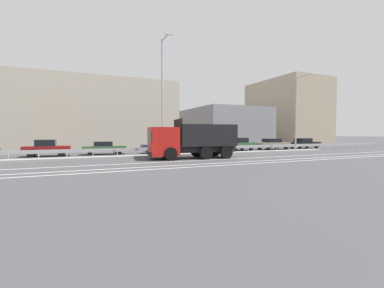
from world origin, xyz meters
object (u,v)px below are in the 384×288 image
at_px(median_road_sign, 204,142).
at_px(street_lamp_2, 297,109).
at_px(street_lamp_1, 163,93).
at_px(parked_car_4, 161,146).
at_px(parked_car_5, 204,145).
at_px(dump_truck, 181,143).
at_px(parked_car_2, 47,148).
at_px(parked_car_8, 304,143).
at_px(parked_car_3, 104,148).
at_px(parked_car_6, 239,144).
at_px(parked_car_7, 272,144).

bearing_deg(median_road_sign, street_lamp_2, -1.67).
height_order(street_lamp_1, parked_car_4, street_lamp_1).
height_order(street_lamp_2, parked_car_5, street_lamp_2).
distance_m(median_road_sign, parked_car_4, 5.24).
distance_m(dump_truck, median_road_sign, 4.32).
bearing_deg(street_lamp_1, street_lamp_2, -0.65).
height_order(parked_car_2, parked_car_8, parked_car_2).
height_order(parked_car_3, parked_car_4, parked_car_4).
height_order(parked_car_2, parked_car_4, parked_car_2).
bearing_deg(parked_car_3, parked_car_5, 91.56).
bearing_deg(dump_truck, parked_car_8, -66.86).
relative_size(parked_car_3, parked_car_4, 1.00).
relative_size(parked_car_6, parked_car_7, 0.87).
distance_m(parked_car_5, parked_car_6, 4.59).
bearing_deg(parked_car_3, parked_car_8, 90.64).
bearing_deg(median_road_sign, street_lamp_1, -177.85).
height_order(dump_truck, parked_car_3, dump_truck).
bearing_deg(street_lamp_1, parked_car_7, 14.44).
height_order(dump_truck, parked_car_2, dump_truck).
distance_m(street_lamp_1, parked_car_7, 17.54).
distance_m(street_lamp_1, parked_car_5, 9.53).
relative_size(dump_truck, parked_car_7, 1.68).
xyz_separation_m(street_lamp_2, parked_car_5, (-9.53, 4.95, -4.14)).
relative_size(median_road_sign, parked_car_4, 0.55).
bearing_deg(parked_car_5, median_road_sign, -21.32).
bearing_deg(parked_car_3, median_road_sign, 64.43).
relative_size(dump_truck, parked_car_3, 1.82).
bearing_deg(parked_car_2, parked_car_3, 92.73).
bearing_deg(street_lamp_1, parked_car_5, 36.22).
height_order(parked_car_4, parked_car_7, parked_car_7).
bearing_deg(parked_car_4, parked_car_8, -87.26).
relative_size(street_lamp_1, parked_car_7, 2.34).
bearing_deg(parked_car_4, parked_car_6, -87.57).
bearing_deg(parked_car_5, parked_car_4, -80.51).
bearing_deg(parked_car_8, parked_car_3, -88.16).
bearing_deg(median_road_sign, parked_car_5, 64.14).
bearing_deg(parked_car_4, parked_car_3, 87.99).
height_order(dump_truck, parked_car_6, dump_truck).
distance_m(parked_car_2, parked_car_4, 10.85).
distance_m(parked_car_4, parked_car_6, 9.96).
height_order(dump_truck, street_lamp_2, street_lamp_2).
xyz_separation_m(dump_truck, parked_car_6, (10.26, 6.68, -0.54)).
relative_size(dump_truck, street_lamp_1, 0.72).
bearing_deg(parked_car_5, parked_car_3, -85.52).
bearing_deg(parked_car_5, street_lamp_2, 67.09).
xyz_separation_m(dump_truck, parked_car_4, (0.30, 6.72, -0.61)).
xyz_separation_m(street_lamp_1, parked_car_3, (-4.72, 4.78, -5.12)).
xyz_separation_m(parked_car_5, parked_car_8, (15.47, -0.45, -0.01)).
bearing_deg(parked_car_6, parked_car_8, -93.46).
xyz_separation_m(parked_car_6, parked_car_8, (10.90, 0.07, -0.05)).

